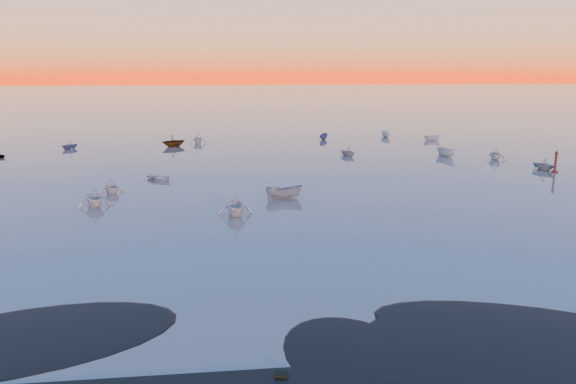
{
  "coord_description": "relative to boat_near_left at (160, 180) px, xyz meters",
  "views": [
    {
      "loc": [
        -5.07,
        -26.45,
        13.71
      ],
      "look_at": [
        1.33,
        28.0,
        1.39
      ],
      "focal_mm": 35.0,
      "sensor_mm": 36.0,
      "label": 1
    }
  ],
  "objects": [
    {
      "name": "boat_near_center",
      "position": [
        14.16,
        -11.47,
        0.0
      ],
      "size": [
        1.71,
        3.96,
        1.36
      ],
      "primitive_type": "imported",
      "rotation": [
        0.0,
        0.0,
        1.58
      ],
      "color": "gray",
      "rests_on": "ground"
    },
    {
      "name": "channel_marker",
      "position": [
        51.35,
        -0.86,
        1.2
      ],
      "size": [
        0.86,
        0.86,
        3.05
      ],
      "color": "#46170F",
      "rests_on": "ground"
    },
    {
      "name": "boat_near_left",
      "position": [
        0.0,
        0.0,
        0.0
      ],
      "size": [
        4.02,
        3.84,
        0.98
      ],
      "primitive_type": "imported",
      "rotation": [
        0.0,
        0.0,
        0.73
      ],
      "color": "white",
      "rests_on": "ground"
    },
    {
      "name": "ground",
      "position": [
        12.88,
        57.32,
        0.0
      ],
      "size": [
        600.0,
        600.0,
        0.0
      ],
      "primitive_type": "plane",
      "color": "#695F57",
      "rests_on": "ground"
    },
    {
      "name": "moored_fleet",
      "position": [
        12.88,
        10.32,
        0.0
      ],
      "size": [
        124.0,
        58.0,
        1.2
      ],
      "primitive_type": null,
      "color": "white",
      "rests_on": "ground"
    },
    {
      "name": "boat_near_right",
      "position": [
        50.78,
        0.95,
        0.0
      ],
      "size": [
        3.88,
        2.9,
        1.24
      ],
      "primitive_type": "imported",
      "rotation": [
        0.0,
        0.0,
        3.56
      ],
      "color": "gray",
      "rests_on": "ground"
    },
    {
      "name": "mud_lobes",
      "position": [
        12.88,
        -43.68,
        0.01
      ],
      "size": [
        140.0,
        6.0,
        0.07
      ],
      "primitive_type": null,
      "color": "black",
      "rests_on": "ground"
    }
  ]
}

